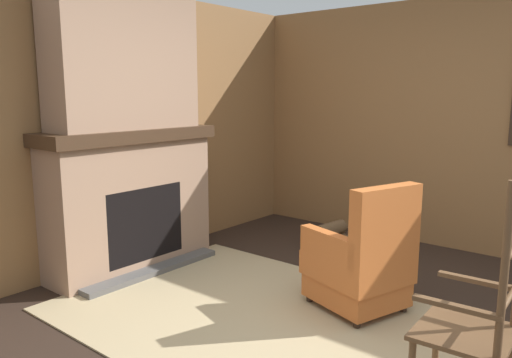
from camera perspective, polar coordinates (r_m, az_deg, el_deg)
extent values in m
plane|color=#2D2119|center=(3.50, 10.08, -17.84)|extent=(14.00, 14.00, 0.00)
cube|color=olive|center=(4.83, -16.30, 5.50)|extent=(0.06, 5.54, 2.56)
cube|color=olive|center=(5.44, 23.59, 5.53)|extent=(5.54, 0.06, 2.56)
cube|color=#9E7A60|center=(4.73, -14.14, -2.94)|extent=(0.45, 1.57, 1.18)
cube|color=black|center=(4.62, -12.69, -4.99)|extent=(0.08, 0.82, 0.66)
cube|color=#565451|center=(4.65, -11.57, -10.27)|extent=(0.16, 1.41, 0.06)
cube|color=#3D2819|center=(4.63, -14.48, 4.88)|extent=(0.55, 1.67, 0.11)
cube|color=#9E7A60|center=(4.62, -14.86, 13.28)|extent=(0.40, 1.38, 1.25)
cube|color=tan|center=(3.70, 2.15, -15.97)|extent=(3.17, 2.08, 0.01)
cube|color=#C6662D|center=(3.93, 11.36, -11.80)|extent=(0.76, 0.72, 0.24)
cube|color=#C6662D|center=(3.88, 11.44, -9.74)|extent=(0.80, 0.76, 0.18)
cube|color=#C6662D|center=(3.59, 14.60, -5.25)|extent=(0.30, 0.60, 0.56)
cube|color=#C6662D|center=(3.67, 8.49, -7.66)|extent=(0.59, 0.27, 0.20)
cube|color=#C6662D|center=(4.00, 13.92, -6.34)|extent=(0.59, 0.27, 0.20)
cylinder|color=#332319|center=(4.02, 6.15, -13.45)|extent=(0.06, 0.06, 0.06)
cylinder|color=#332319|center=(4.31, 11.14, -11.93)|extent=(0.06, 0.06, 0.06)
cylinder|color=#332319|center=(3.67, 11.45, -16.00)|extent=(0.06, 0.06, 0.06)
cylinder|color=#332319|center=(3.98, 16.48, -14.05)|extent=(0.06, 0.06, 0.06)
cylinder|color=brown|center=(3.12, 19.89, -17.15)|extent=(0.04, 0.04, 0.38)
cube|color=brown|center=(2.82, 22.70, -15.87)|extent=(0.46, 0.49, 0.02)
cylinder|color=brown|center=(2.45, 26.50, -9.82)|extent=(0.04, 0.04, 0.84)
cylinder|color=brown|center=(2.69, 27.01, -11.89)|extent=(0.04, 0.39, 0.03)
cube|color=brown|center=(2.56, 21.88, -13.43)|extent=(0.40, 0.06, 0.02)
cube|color=brown|center=(2.92, 23.97, -10.62)|extent=(0.40, 0.06, 0.02)
cylinder|color=brown|center=(5.42, 7.26, -6.73)|extent=(0.19, 0.39, 0.15)
cylinder|color=brown|center=(5.33, 8.53, -7.05)|extent=(0.19, 0.39, 0.15)
cylinder|color=brown|center=(5.24, 9.84, -7.37)|extent=(0.19, 0.39, 0.15)
cylinder|color=brown|center=(5.29, 8.56, -5.72)|extent=(0.19, 0.39, 0.15)
ellipsoid|color=#B24C42|center=(4.48, -18.09, 5.84)|extent=(0.13, 0.13, 0.09)
cylinder|color=white|center=(4.48, -18.18, 7.52)|extent=(0.07, 0.07, 0.17)
cube|color=gray|center=(5.05, -9.08, 6.79)|extent=(0.15, 0.21, 0.12)
cube|color=silver|center=(4.99, -8.49, 6.84)|extent=(0.01, 0.04, 0.02)
cylinder|color=red|center=(4.62, -15.89, 7.09)|extent=(0.07, 0.26, 0.26)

